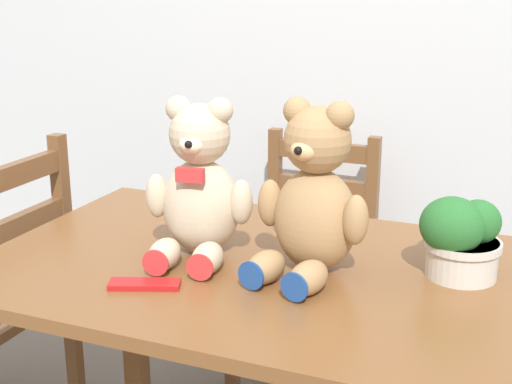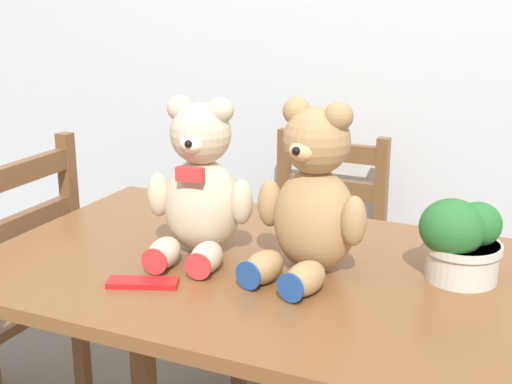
# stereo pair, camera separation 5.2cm
# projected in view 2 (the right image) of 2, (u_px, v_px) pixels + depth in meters

# --- Properties ---
(dining_table) EXTENTS (1.23, 0.81, 0.75)m
(dining_table) POSITION_uv_depth(u_px,v_px,m) (258.00, 308.00, 1.63)
(dining_table) COLOR brown
(dining_table) RESTS_ON ground_plane
(wooden_chair_behind) EXTENTS (0.39, 0.42, 0.86)m
(wooden_chair_behind) POSITION_uv_depth(u_px,v_px,m) (316.00, 265.00, 2.41)
(wooden_chair_behind) COLOR brown
(wooden_chair_behind) RESTS_ON ground_plane
(teddy_bear_left) EXTENTS (0.26, 0.27, 0.36)m
(teddy_bear_left) POSITION_uv_depth(u_px,v_px,m) (200.00, 188.00, 1.61)
(teddy_bear_left) COLOR beige
(teddy_bear_left) RESTS_ON dining_table
(teddy_bear_right) EXTENTS (0.27, 0.28, 0.38)m
(teddy_bear_right) POSITION_uv_depth(u_px,v_px,m) (312.00, 201.00, 1.51)
(teddy_bear_right) COLOR tan
(teddy_bear_right) RESTS_ON dining_table
(potted_plant) EXTENTS (0.17, 0.20, 0.18)m
(potted_plant) POSITION_uv_depth(u_px,v_px,m) (461.00, 238.00, 1.49)
(potted_plant) COLOR beige
(potted_plant) RESTS_ON dining_table
(chocolate_bar) EXTENTS (0.15, 0.10, 0.01)m
(chocolate_bar) POSITION_uv_depth(u_px,v_px,m) (143.00, 283.00, 1.48)
(chocolate_bar) COLOR red
(chocolate_bar) RESTS_ON dining_table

